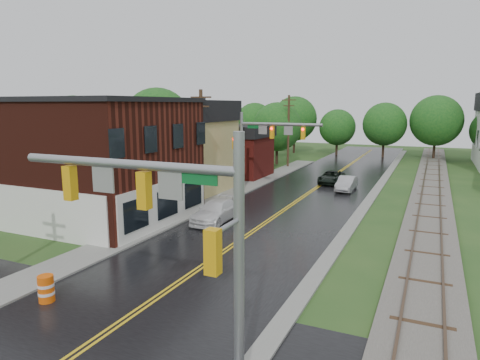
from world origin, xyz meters
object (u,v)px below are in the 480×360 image
Objects in this scene: suv_dark at (332,177)px; construction_barrel at (46,289)px; utility_pole_c at (288,130)px; tree_left_e at (278,128)px; brick_building at (81,158)px; tree_left_b at (158,124)px; tree_left_c at (223,132)px; pickup_white at (216,211)px; sedan_silver at (347,184)px; traffic_signal_near at (168,212)px; tree_left_a at (76,135)px; utility_pole_b at (202,145)px; traffic_signal_far at (264,138)px.

suv_dark reaches higher than construction_barrel.
utility_pole_c is 1.10× the size of tree_left_e.
brick_building is 3.12× the size of suv_dark.
tree_left_b reaches higher than tree_left_c.
pickup_white is (14.65, -14.43, -5.01)m from tree_left_b.
sedan_silver is at bearing -0.38° from tree_left_b.
sedan_silver is at bearing 91.14° from traffic_signal_near.
utility_pole_b is at bearing 0.45° from tree_left_a.
pickup_white is (-6.67, 15.47, -4.26)m from traffic_signal_near.
pickup_white reaches higher than construction_barrel.
tree_left_e reaches higher than sedan_silver.
tree_left_b is (-21.32, 29.90, 0.75)m from traffic_signal_near.
tree_left_b is 2.12× the size of suv_dark.
tree_left_b reaches higher than brick_building.
traffic_signal_near is 25.94m from traffic_signal_far.
tree_left_b is at bearing -132.39° from utility_pole_c.
utility_pole_b reaches higher than construction_barrel.
sedan_silver is 28.56m from construction_barrel.
utility_pole_b is 7.04m from pickup_white.
utility_pole_b is 15.48m from suv_dark.
construction_barrel is at bearing -74.40° from tree_left_c.
tree_left_c is at bearing 105.60° from construction_barrel.
tree_left_c is 6.88× the size of construction_barrel.
tree_left_e is at bearing 137.16° from utility_pole_c.
tree_left_c reaches higher than suv_dark.
utility_pole_b is 2.23× the size of sedan_silver.
utility_pole_c reaches higher than tree_left_c.
tree_left_b is (-14.38, 4.90, 0.74)m from traffic_signal_far.
tree_left_e reaches higher than traffic_signal_far.
construction_barrel is at bearing -102.57° from sedan_silver.
tree_left_e is 2.02× the size of sedan_silver.
tree_left_a is 24.45m from construction_barrel.
construction_barrel is (-4.62, -30.86, -0.08)m from suv_dark.
brick_building is 3.55× the size of sedan_silver.
sedan_silver is (15.36, 16.76, -3.49)m from brick_building.
pickup_white is (3.60, -26.53, -4.01)m from utility_pole_c.
utility_pole_b is (-3.33, -5.00, -0.25)m from traffic_signal_far.
brick_building is 1.75× the size of tree_left_e.
construction_barrel is (10.02, -35.90, -3.96)m from tree_left_c.
construction_barrel is (-0.62, -13.47, -0.15)m from pickup_white.
tree_left_c is at bearing 114.01° from pickup_white.
construction_barrel is (8.66, -11.00, -3.60)m from brick_building.
construction_barrel is (5.02, -41.90, -4.26)m from tree_left_e.
suv_dark is at bearing -18.99° from tree_left_c.
utility_pole_c reaches higher than suv_dark.
traffic_signal_far is 1.50× the size of pickup_white.
tree_left_b reaches higher than traffic_signal_far.
traffic_signal_near is 43.24m from utility_pole_c.
tree_left_c is at bearing 155.06° from sedan_silver.
utility_pole_b is 22.00m from utility_pole_c.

